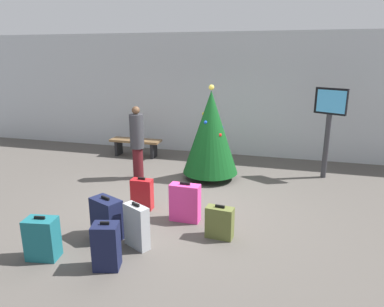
# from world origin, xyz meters

# --- Properties ---
(ground_plane) EXTENTS (16.00, 16.00, 0.00)m
(ground_plane) POSITION_xyz_m (0.00, 0.00, 0.00)
(ground_plane) COLOR #514C47
(back_wall) EXTENTS (16.00, 0.20, 3.36)m
(back_wall) POSITION_xyz_m (0.00, 3.92, 1.68)
(back_wall) COLOR #B7BCC1
(back_wall) RESTS_ON ground_plane
(holiday_tree) EXTENTS (1.25, 1.25, 2.14)m
(holiday_tree) POSITION_xyz_m (0.26, 1.65, 1.09)
(holiday_tree) COLOR #4C3319
(holiday_tree) RESTS_ON ground_plane
(flight_info_kiosk) EXTENTS (0.67, 0.41, 2.06)m
(flight_info_kiosk) POSITION_xyz_m (2.79, 2.43, 1.40)
(flight_info_kiosk) COLOR #333338
(flight_info_kiosk) RESTS_ON ground_plane
(waiting_bench) EXTENTS (1.42, 0.44, 0.48)m
(waiting_bench) POSITION_xyz_m (-2.17, 2.91, 0.36)
(waiting_bench) COLOR brown
(waiting_bench) RESTS_ON ground_plane
(traveller_0) EXTENTS (0.33, 0.33, 1.67)m
(traveller_0) POSITION_xyz_m (-1.35, 1.22, 0.88)
(traveller_0) COLOR #4C1419
(traveller_0) RESTS_ON ground_plane
(suitcase_0) EXTENTS (0.45, 0.34, 0.70)m
(suitcase_0) POSITION_xyz_m (-0.13, -1.59, 0.33)
(suitcase_0) COLOR #9EA0A5
(suitcase_0) RESTS_ON ground_plane
(suitcase_1) EXTENTS (0.46, 0.34, 0.64)m
(suitcase_1) POSITION_xyz_m (-1.27, -2.22, 0.30)
(suitcase_1) COLOR #19606B
(suitcase_1) RESTS_ON ground_plane
(suitcase_2) EXTENTS (0.39, 0.21, 0.61)m
(suitcase_2) POSITION_xyz_m (-0.59, -0.32, 0.29)
(suitcase_2) COLOR #B2191E
(suitcase_2) RESTS_ON ground_plane
(suitcase_3) EXTENTS (0.44, 0.24, 0.54)m
(suitcase_3) POSITION_xyz_m (1.00, -0.99, 0.25)
(suitcase_3) COLOR #59602D
(suitcase_3) RESTS_ON ground_plane
(suitcase_4) EXTENTS (0.52, 0.23, 0.69)m
(suitcase_4) POSITION_xyz_m (0.31, -0.57, 0.33)
(suitcase_4) COLOR #E5388C
(suitcase_4) RESTS_ON ground_plane
(suitcase_5) EXTENTS (0.39, 0.35, 0.67)m
(suitcase_5) POSITION_xyz_m (-0.29, -2.20, 0.32)
(suitcase_5) COLOR #141938
(suitcase_5) RESTS_ON ground_plane
(suitcase_6) EXTENTS (0.57, 0.45, 0.68)m
(suitcase_6) POSITION_xyz_m (-0.69, -1.46, 0.32)
(suitcase_6) COLOR #141938
(suitcase_6) RESTS_ON ground_plane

